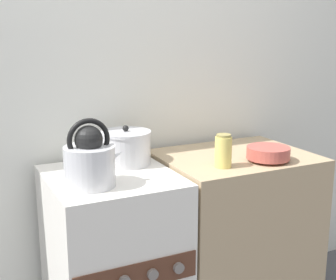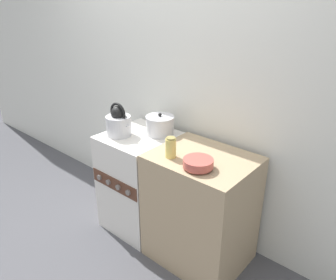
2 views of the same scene
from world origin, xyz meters
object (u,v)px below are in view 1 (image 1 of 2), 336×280
cooking_pot (126,148)px  enamel_bowl (268,153)px  stove (113,268)px  kettle (90,160)px  storage_jar (223,151)px

cooking_pot → enamel_bowl: cooking_pot is taller
cooking_pot → stove: bearing=-133.3°
kettle → enamel_bowl: 0.82m
enamel_bowl → stove: bearing=167.5°
cooking_pot → storage_jar: 0.44m
stove → storage_jar: size_ratio=5.88×
kettle → cooking_pot: bearing=44.0°
kettle → enamel_bowl: (0.82, -0.05, -0.05)m
kettle → storage_jar: kettle is taller
enamel_bowl → storage_jar: size_ratio=1.34×
stove → storage_jar: 0.71m
cooking_pot → enamel_bowl: (0.58, -0.28, -0.03)m
stove → cooking_pot: cooking_pot is taller
stove → storage_jar: storage_jar is taller
stove → storage_jar: (0.46, -0.15, 0.51)m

